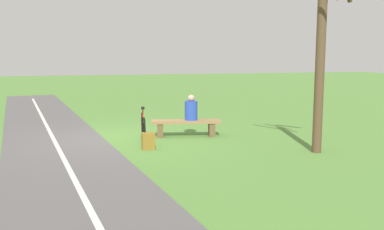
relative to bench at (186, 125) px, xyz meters
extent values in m
plane|color=#548438|center=(1.92, -0.21, -0.32)|extent=(80.00, 80.00, 0.00)
cube|color=#565454|center=(2.99, 3.79, -0.31)|extent=(6.12, 36.06, 0.02)
cube|color=silver|center=(2.99, 3.79, -0.30)|extent=(3.36, 31.84, 0.00)
cube|color=#937047|center=(0.00, 0.00, 0.09)|extent=(1.91, 0.83, 0.08)
cube|color=brown|center=(-0.68, 0.16, -0.13)|extent=(0.24, 0.39, 0.37)
cube|color=brown|center=(0.68, -0.16, -0.13)|extent=(0.24, 0.39, 0.37)
cylinder|color=#2847B7|center=(-0.13, 0.03, 0.39)|extent=(0.41, 0.41, 0.51)
sphere|color=tan|center=(-0.13, 0.03, 0.73)|extent=(0.18, 0.18, 0.18)
torus|color=black|center=(1.31, 0.85, 0.03)|extent=(0.14, 0.70, 0.70)
torus|color=black|center=(1.18, -0.10, 0.03)|extent=(0.14, 0.70, 0.70)
cylinder|color=red|center=(1.24, 0.38, 0.33)|extent=(0.15, 0.81, 0.04)
cylinder|color=red|center=(1.27, 0.52, 0.18)|extent=(0.12, 0.59, 0.33)
cylinder|color=red|center=(1.22, 0.23, 0.43)|extent=(0.03, 0.03, 0.20)
cube|color=black|center=(1.22, 0.23, 0.54)|extent=(0.11, 0.21, 0.05)
cube|color=olive|center=(1.30, 1.26, -0.12)|extent=(0.31, 0.23, 0.39)
cube|color=#A57A2A|center=(1.29, 1.13, -0.18)|extent=(0.21, 0.05, 0.18)
cylinder|color=brown|center=(-2.29, 2.71, 1.40)|extent=(0.21, 0.21, 3.44)
camera|label=1|loc=(3.19, 10.78, 1.84)|focal=39.28mm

